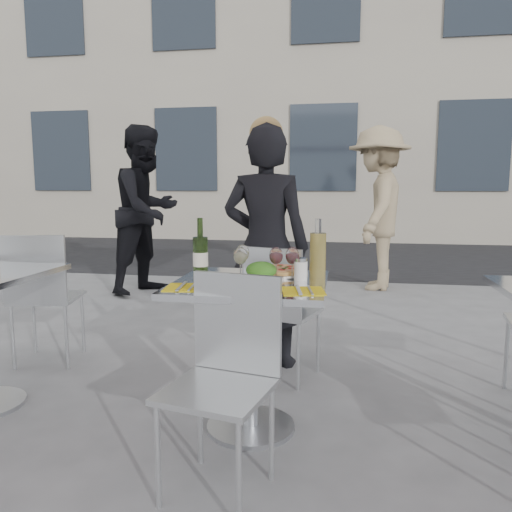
% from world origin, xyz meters
% --- Properties ---
extents(ground, '(80.00, 80.00, 0.00)m').
position_xyz_m(ground, '(0.00, 0.00, 0.00)').
color(ground, slate).
extents(street_asphalt, '(24.00, 5.00, 0.00)m').
position_xyz_m(street_asphalt, '(0.00, 6.50, 0.00)').
color(street_asphalt, black).
rests_on(street_asphalt, ground).
extents(building_facade, '(24.00, 3.00, 10.00)m').
position_xyz_m(building_facade, '(0.00, 10.00, 5.00)').
color(building_facade, '#B9AF99').
rests_on(building_facade, ground).
extents(main_table, '(0.72, 0.72, 0.75)m').
position_xyz_m(main_table, '(0.00, 0.00, 0.54)').
color(main_table, '#B7BABF').
rests_on(main_table, ground).
extents(chair_far, '(0.49, 0.49, 0.84)m').
position_xyz_m(chair_far, '(0.06, 0.64, 0.50)').
color(chair_far, silver).
rests_on(chair_far, ground).
extents(chair_near, '(0.46, 0.47, 0.85)m').
position_xyz_m(chair_near, '(-0.02, -0.45, 0.50)').
color(chair_near, silver).
rests_on(chair_near, ground).
extents(side_chair_lfar, '(0.48, 0.49, 0.89)m').
position_xyz_m(side_chair_lfar, '(-1.53, 0.64, 0.53)').
color(side_chair_lfar, silver).
rests_on(side_chair_lfar, ground).
extents(woman_diner, '(0.61, 0.43, 1.60)m').
position_xyz_m(woman_diner, '(-0.07, 0.95, 0.80)').
color(woman_diner, black).
rests_on(woman_diner, ground).
extents(pedestrian_a, '(0.99, 1.11, 1.87)m').
position_xyz_m(pedestrian_a, '(-1.73, 3.00, 0.93)').
color(pedestrian_a, black).
rests_on(pedestrian_a, ground).
extents(pedestrian_b, '(0.90, 1.32, 1.88)m').
position_xyz_m(pedestrian_b, '(0.83, 3.65, 0.94)').
color(pedestrian_b, tan).
rests_on(pedestrian_b, ground).
extents(pizza_near, '(0.30, 0.30, 0.02)m').
position_xyz_m(pizza_near, '(-0.00, -0.19, 0.76)').
color(pizza_near, '#E6A259').
rests_on(pizza_near, main_table).
extents(pizza_far, '(0.31, 0.31, 0.03)m').
position_xyz_m(pizza_far, '(0.10, 0.22, 0.77)').
color(pizza_far, white).
rests_on(pizza_far, main_table).
extents(salad_plate, '(0.22, 0.22, 0.09)m').
position_xyz_m(salad_plate, '(0.04, 0.06, 0.79)').
color(salad_plate, white).
rests_on(salad_plate, main_table).
extents(wine_bottle, '(0.07, 0.07, 0.29)m').
position_xyz_m(wine_bottle, '(-0.27, 0.06, 0.86)').
color(wine_bottle, '#365520').
rests_on(wine_bottle, main_table).
extents(carafe, '(0.08, 0.08, 0.29)m').
position_xyz_m(carafe, '(0.31, 0.17, 0.87)').
color(carafe, '#CEB858').
rests_on(carafe, main_table).
extents(sugar_shaker, '(0.06, 0.06, 0.11)m').
position_xyz_m(sugar_shaker, '(0.23, 0.07, 0.80)').
color(sugar_shaker, white).
rests_on(sugar_shaker, main_table).
extents(wineglass_white_a, '(0.07, 0.07, 0.16)m').
position_xyz_m(wineglass_white_a, '(-0.06, 0.04, 0.86)').
color(wineglass_white_a, white).
rests_on(wineglass_white_a, main_table).
extents(wineglass_white_b, '(0.07, 0.07, 0.16)m').
position_xyz_m(wineglass_white_b, '(-0.07, 0.14, 0.86)').
color(wineglass_white_b, white).
rests_on(wineglass_white_b, main_table).
extents(wineglass_red_a, '(0.07, 0.07, 0.16)m').
position_xyz_m(wineglass_red_a, '(0.11, 0.08, 0.86)').
color(wineglass_red_a, white).
rests_on(wineglass_red_a, main_table).
extents(wineglass_red_b, '(0.07, 0.07, 0.16)m').
position_xyz_m(wineglass_red_b, '(0.19, 0.09, 0.86)').
color(wineglass_red_b, white).
rests_on(wineglass_red_b, main_table).
extents(napkin_left, '(0.20, 0.20, 0.01)m').
position_xyz_m(napkin_left, '(-0.26, -0.21, 0.75)').
color(napkin_left, yellow).
rests_on(napkin_left, main_table).
extents(napkin_right, '(0.21, 0.21, 0.01)m').
position_xyz_m(napkin_right, '(0.27, -0.19, 0.75)').
color(napkin_right, yellow).
rests_on(napkin_right, main_table).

